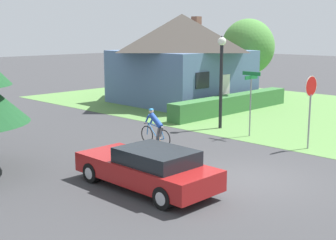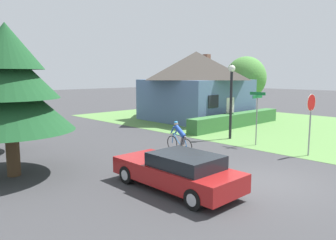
# 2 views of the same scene
# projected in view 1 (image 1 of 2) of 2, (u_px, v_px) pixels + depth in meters

# --- Properties ---
(ground_plane) EXTENTS (140.00, 140.00, 0.00)m
(ground_plane) POSITION_uv_depth(u_px,v_px,m) (249.00, 179.00, 14.49)
(ground_plane) COLOR #38383A
(grass_verge_right) EXTENTS (16.00, 36.00, 0.01)m
(grass_verge_right) POSITION_uv_depth(u_px,v_px,m) (315.00, 114.00, 25.66)
(grass_verge_right) COLOR #568442
(grass_verge_right) RESTS_ON ground
(cottage_house) EXTENTS (7.77, 7.74, 5.56)m
(cottage_house) POSITION_uv_depth(u_px,v_px,m) (182.00, 57.00, 29.65)
(cottage_house) COLOR slate
(cottage_house) RESTS_ON ground
(hedge_row) EXTENTS (9.63, 0.90, 0.97)m
(hedge_row) POSITION_uv_depth(u_px,v_px,m) (232.00, 104.00, 26.35)
(hedge_row) COLOR #387038
(hedge_row) RESTS_ON ground
(sedan_left_lane) EXTENTS (1.87, 4.55, 1.25)m
(sedan_left_lane) POSITION_uv_depth(u_px,v_px,m) (148.00, 168.00, 13.50)
(sedan_left_lane) COLOR maroon
(sedan_left_lane) RESTS_ON ground
(cyclist) EXTENTS (0.44, 1.76, 1.49)m
(cyclist) POSITION_uv_depth(u_px,v_px,m) (155.00, 128.00, 18.71)
(cyclist) COLOR black
(cyclist) RESTS_ON ground
(stop_sign) EXTENTS (0.79, 0.07, 2.85)m
(stop_sign) POSITION_uv_depth(u_px,v_px,m) (311.00, 97.00, 17.86)
(stop_sign) COLOR gray
(stop_sign) RESTS_ON ground
(street_lamp) EXTENTS (0.39, 0.39, 4.32)m
(street_lamp) POSITION_uv_depth(u_px,v_px,m) (221.00, 68.00, 21.54)
(street_lamp) COLOR black
(street_lamp) RESTS_ON ground
(street_name_sign) EXTENTS (0.90, 0.90, 2.81)m
(street_name_sign) POSITION_uv_depth(u_px,v_px,m) (251.00, 92.00, 20.03)
(street_name_sign) COLOR gray
(street_name_sign) RESTS_ON ground
(deciduous_tree_right) EXTENTS (3.75, 3.75, 5.36)m
(deciduous_tree_right) POSITION_uv_depth(u_px,v_px,m) (248.00, 47.00, 33.11)
(deciduous_tree_right) COLOR #4C3823
(deciduous_tree_right) RESTS_ON ground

